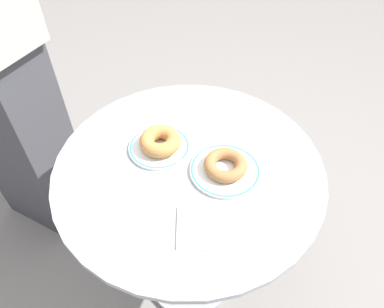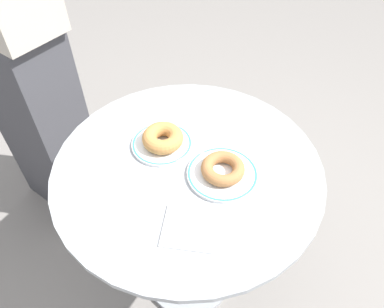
{
  "view_description": "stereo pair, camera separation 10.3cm",
  "coord_description": "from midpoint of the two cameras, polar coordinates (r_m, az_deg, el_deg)",
  "views": [
    {
      "loc": [
        0.2,
        -0.65,
        1.48
      ],
      "look_at": [
        0.0,
        0.03,
        0.72
      ],
      "focal_mm": 33.8,
      "sensor_mm": 36.0,
      "label": 1
    },
    {
      "loc": [
        0.3,
        -0.61,
        1.48
      ],
      "look_at": [
        0.0,
        0.03,
        0.72
      ],
      "focal_mm": 33.8,
      "sensor_mm": 36.0,
      "label": 2
    }
  ],
  "objects": [
    {
      "name": "paper_napkin",
      "position": [
        0.9,
        -1.49,
        -11.7
      ],
      "size": [
        0.16,
        0.15,
        0.01
      ],
      "primitive_type": "cube",
      "rotation": [
        0.0,
        0.0,
        0.29
      ],
      "color": "white",
      "rests_on": "cafe_table"
    },
    {
      "name": "donut_old_fashioned",
      "position": [
        1.05,
        -7.83,
        1.9
      ],
      "size": [
        0.15,
        0.15,
        0.04
      ],
      "primitive_type": "torus",
      "rotation": [
        0.0,
        0.0,
        1.25
      ],
      "color": "#BC7F42",
      "rests_on": "plate_left"
    },
    {
      "name": "donut_cinnamon",
      "position": [
        0.99,
        2.35,
        -1.89
      ],
      "size": [
        0.15,
        0.15,
        0.03
      ],
      "primitive_type": "torus",
      "rotation": [
        0.0,
        0.0,
        6.04
      ],
      "color": "#A36B3D",
      "rests_on": "plate_right"
    },
    {
      "name": "ground_plane",
      "position": [
        1.63,
        -2.24,
        -18.73
      ],
      "size": [
        7.0,
        7.0,
        0.02
      ],
      "primitive_type": "cube",
      "color": "gray"
    },
    {
      "name": "plate_left",
      "position": [
        1.08,
        -7.91,
        0.97
      ],
      "size": [
        0.18,
        0.18,
        0.01
      ],
      "color": "white",
      "rests_on": "cafe_table"
    },
    {
      "name": "cafe_table",
      "position": [
        1.18,
        -2.97,
        -8.09
      ],
      "size": [
        0.77,
        0.77,
        0.7
      ],
      "color": "#999EA3",
      "rests_on": "ground"
    },
    {
      "name": "plate_right",
      "position": [
        1.01,
        2.32,
        -2.72
      ],
      "size": [
        0.2,
        0.2,
        0.01
      ],
      "color": "white",
      "rests_on": "cafe_table"
    }
  ]
}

